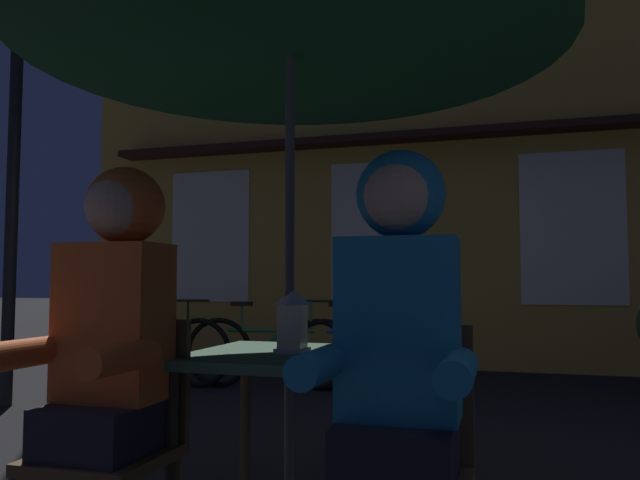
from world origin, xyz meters
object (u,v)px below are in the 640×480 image
bicycle_second (270,352)px  bicycle_third (370,355)px  chair_right (402,458)px  street_lamp (16,77)px  cafe_table (289,380)px  bicycle_nearest (151,349)px  person_right_hooded (398,336)px  chair_left (117,435)px  patio_umbrella (290,9)px  lantern (292,320)px  person_left_hooded (109,329)px

bicycle_second → bicycle_third: size_ratio=1.00×
chair_right → street_lamp: (-3.60, 2.30, 2.23)m
cafe_table → bicycle_nearest: bicycle_nearest is taller
chair_right → person_right_hooded: size_ratio=0.62×
street_lamp → bicycle_nearest: bearing=65.3°
cafe_table → street_lamp: street_lamp is taller
cafe_table → bicycle_third: bearing=97.0°
chair_left → cafe_table: bearing=37.5°
patio_umbrella → bicycle_nearest: bearing=128.9°
patio_umbrella → bicycle_nearest: 4.41m
lantern → street_lamp: (-3.13, 1.94, 1.85)m
person_left_hooded → person_right_hooded: (0.96, 0.00, 0.00)m
person_right_hooded → bicycle_second: 4.19m
chair_left → bicycle_second: size_ratio=0.52×
person_right_hooded → bicycle_nearest: bearing=130.2°
cafe_table → bicycle_second: size_ratio=0.44×
patio_umbrella → bicycle_second: patio_umbrella is taller
cafe_table → lantern: size_ratio=3.20×
street_lamp → person_right_hooded: bearing=-33.2°
street_lamp → bicycle_third: bearing=26.7°
chair_right → person_left_hooded: bearing=-176.6°
person_left_hooded → street_lamp: bearing=138.2°
bicycle_second → patio_umbrella: bearing=-67.6°
chair_right → person_left_hooded: person_left_hooded is taller
chair_right → bicycle_third: 3.77m
patio_umbrella → person_left_hooded: (-0.48, -0.43, -1.21)m
person_left_hooded → bicycle_third: 3.76m
lantern → person_left_hooded: (-0.49, -0.42, -0.01)m
patio_umbrella → street_lamp: street_lamp is taller
lantern → person_right_hooded: (0.47, -0.42, -0.01)m
chair_left → bicycle_nearest: chair_left is taller
patio_umbrella → person_right_hooded: size_ratio=1.65×
chair_right → bicycle_nearest: bearing=130.7°
lantern → chair_right: lantern is taller
person_left_hooded → person_right_hooded: same height
bicycle_second → bicycle_third: 0.96m
cafe_table → bicycle_nearest: 4.07m
chair_right → person_right_hooded: person_right_hooded is taller
chair_left → bicycle_third: size_ratio=0.52×
bicycle_nearest → bicycle_third: (2.15, 0.14, 0.00)m
bicycle_second → person_right_hooded: bearing=-63.7°
person_right_hooded → bicycle_third: person_right_hooded is taller
cafe_table → patio_umbrella: size_ratio=0.32×
chair_right → bicycle_nearest: 4.65m
chair_right → person_left_hooded: size_ratio=0.62×
street_lamp → bicycle_nearest: (0.57, 1.23, -2.37)m
person_right_hooded → bicycle_nearest: (-3.03, 3.58, -0.50)m
cafe_table → chair_left: 0.62m
patio_umbrella → person_left_hooded: 1.37m
chair_left → chair_right: same height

